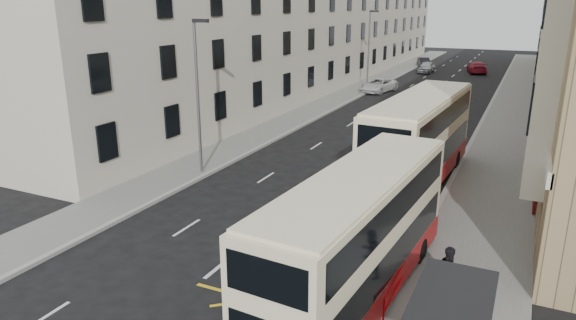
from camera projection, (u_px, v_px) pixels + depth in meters
The scene contains 16 objects.
pavement_right at pixel (508, 129), 37.35m from camera, with size 4.00×120.00×0.15m, color slate.
pavement_left at pixel (312, 110), 43.73m from camera, with size 3.00×120.00×0.15m, color slate.
kerb_right at pixel (479, 126), 38.18m from camera, with size 0.25×120.00×0.15m, color #999993.
kerb_left at pixel (329, 112), 43.11m from camera, with size 0.25×120.00×0.15m, color #999993.
road_markings at pixel (434, 91), 53.60m from camera, with size 10.00×110.00×0.01m, color silver, non-canonical shape.
terrace_left at pixel (318, 24), 57.64m from camera, with size 9.18×79.00×13.25m.
guard_railing at pixel (410, 258), 16.93m from camera, with size 0.06×6.56×1.01m.
street_lamp_near at pixel (198, 89), 26.39m from camera, with size 0.93×0.18×8.00m.
street_lamp_far at pixel (369, 46), 52.26m from camera, with size 0.93×0.18×8.00m.
double_decker_front at pixel (358, 238), 15.46m from camera, with size 3.14×10.60×4.17m.
double_decker_rear at pixel (419, 140), 25.57m from camera, with size 3.30×11.58×4.57m.
pedestrian_mid at pixel (449, 272), 15.76m from camera, with size 0.81×0.63×1.66m, color black.
white_van at pixel (378, 85), 52.95m from camera, with size 2.33×5.05×1.40m, color silver.
car_silver at pixel (426, 67), 67.44m from camera, with size 1.73×4.29×1.46m, color #A6A9AD.
car_dark at pixel (424, 62), 73.12m from camera, with size 1.42×4.08×1.34m, color black.
car_red at pixel (477, 67), 67.03m from camera, with size 2.09×5.14×1.49m, color maroon.
Camera 1 is at (9.16, -9.73, 8.93)m, focal length 32.00 mm.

